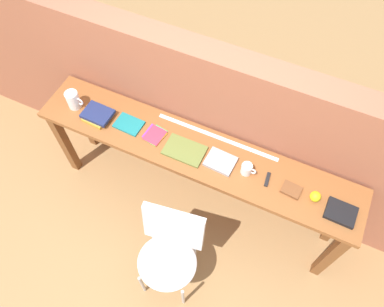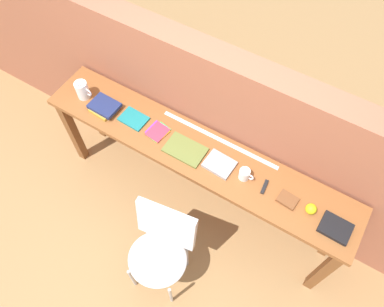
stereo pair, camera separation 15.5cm
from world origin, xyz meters
name	(u,v)px [view 1 (the left image)]	position (x,y,z in m)	size (l,w,h in m)	color
ground_plane	(180,227)	(0.00, 0.00, 0.00)	(40.00, 40.00, 0.00)	#9E7547
brick_wall_back	(213,124)	(0.00, 0.64, 0.77)	(6.00, 0.20, 1.54)	#9E5B42
sideboard	(195,159)	(0.00, 0.30, 0.74)	(2.50, 0.44, 0.88)	brown
chair_white_moulded	(169,250)	(0.10, -0.36, 0.53)	(0.50, 0.51, 0.89)	silver
pitcher_white	(73,100)	(-1.02, 0.27, 0.96)	(0.14, 0.10, 0.18)	white
book_stack_leftmost	(97,115)	(-0.80, 0.25, 0.91)	(0.22, 0.19, 0.05)	gold
magazine_cycling	(129,124)	(-0.55, 0.29, 0.89)	(0.21, 0.15, 0.02)	#19757A
pamphlet_pile_colourful	(155,135)	(-0.32, 0.29, 0.89)	(0.16, 0.18, 0.01)	green
book_open_centre	(185,150)	(-0.06, 0.26, 0.89)	(0.29, 0.19, 0.02)	olive
book_grey_hardcover	(220,161)	(0.21, 0.28, 0.89)	(0.21, 0.16, 0.03)	#9E9EA3
mug	(247,169)	(0.41, 0.28, 0.92)	(0.11, 0.08, 0.09)	white
multitool_folded	(267,179)	(0.56, 0.29, 0.89)	(0.02, 0.11, 0.02)	black
leather_journal_brown	(291,190)	(0.73, 0.28, 0.89)	(0.13, 0.10, 0.02)	brown
sports_ball_small	(315,196)	(0.89, 0.28, 0.92)	(0.07, 0.07, 0.07)	yellow
book_repair_rightmost	(341,213)	(1.08, 0.25, 0.89)	(0.20, 0.16, 0.03)	black
ruler_metal_back_edge	(217,137)	(0.10, 0.47, 0.88)	(0.96, 0.03, 0.00)	silver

